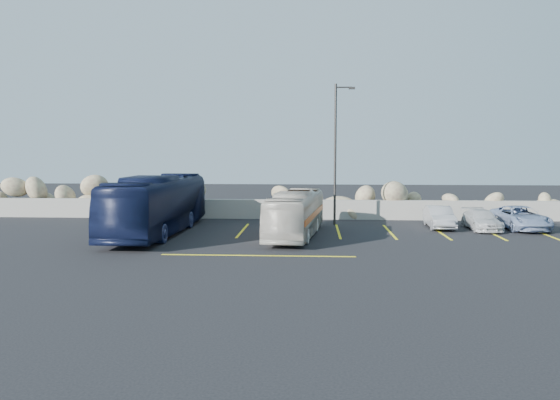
# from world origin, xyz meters

# --- Properties ---
(ground) EXTENTS (90.00, 90.00, 0.00)m
(ground) POSITION_xyz_m (0.00, 0.00, 0.00)
(ground) COLOR black
(ground) RESTS_ON ground
(seawall) EXTENTS (60.00, 0.40, 1.20)m
(seawall) POSITION_xyz_m (0.00, 12.00, 0.60)
(seawall) COLOR gray
(seawall) RESTS_ON ground
(riprap_pile) EXTENTS (54.00, 2.80, 2.60)m
(riprap_pile) POSITION_xyz_m (0.00, 13.20, 1.30)
(riprap_pile) COLOR #8C735B
(riprap_pile) RESTS_ON ground
(parking_lines) EXTENTS (18.16, 9.36, 0.01)m
(parking_lines) POSITION_xyz_m (4.64, 5.57, 0.01)
(parking_lines) COLOR yellow
(parking_lines) RESTS_ON ground
(lamppost) EXTENTS (1.14, 0.18, 8.00)m
(lamppost) POSITION_xyz_m (2.56, 9.50, 4.30)
(lamppost) COLOR #312E2B
(lamppost) RESTS_ON ground
(vintage_bus) EXTENTS (2.86, 8.26, 2.25)m
(vintage_bus) POSITION_xyz_m (0.39, 5.33, 1.13)
(vintage_bus) COLOR beige
(vintage_bus) RESTS_ON ground
(tour_coach) EXTENTS (2.80, 10.84, 3.00)m
(tour_coach) POSITION_xyz_m (-6.72, 5.65, 1.50)
(tour_coach) COLOR black
(tour_coach) RESTS_ON ground
(car_b) EXTENTS (1.38, 3.65, 1.19)m
(car_b) POSITION_xyz_m (8.22, 8.60, 0.59)
(car_b) COLOR #A4A4A8
(car_b) RESTS_ON ground
(car_c) EXTENTS (1.49, 3.66, 1.06)m
(car_c) POSITION_xyz_m (10.37, 8.12, 0.53)
(car_c) COLOR silver
(car_c) RESTS_ON ground
(car_d) EXTENTS (2.31, 4.57, 1.24)m
(car_d) POSITION_xyz_m (12.54, 8.48, 0.62)
(car_d) COLOR #7E91B3
(car_d) RESTS_ON ground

